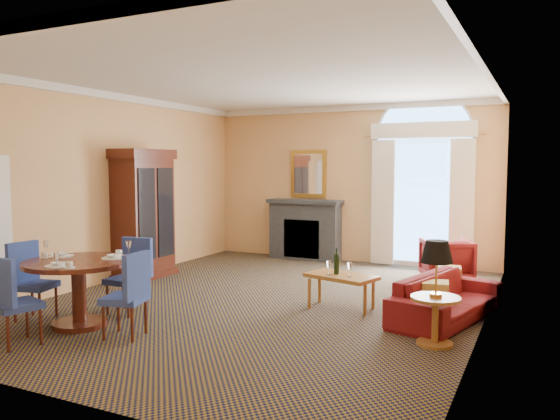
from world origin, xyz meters
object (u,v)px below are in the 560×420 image
at_px(armoire, 143,216).
at_px(coffee_table, 341,277).
at_px(dining_table, 79,278).
at_px(sofa, 447,298).
at_px(armchair, 446,260).
at_px(side_table, 436,279).

relative_size(armoire, coffee_table, 2.15).
bearing_deg(dining_table, sofa, 29.52).
bearing_deg(armchair, sofa, 74.70).
bearing_deg(coffee_table, sofa, 18.53).
xyz_separation_m(armchair, coffee_table, (-1.01, -2.50, 0.08)).
bearing_deg(coffee_table, side_table, -19.07).
relative_size(dining_table, sofa, 0.67).
bearing_deg(armchair, side_table, 72.71).
distance_m(armoire, armchair, 5.32).
height_order(armoire, side_table, armoire).
relative_size(armoire, dining_table, 1.72).
bearing_deg(dining_table, side_table, 16.48).
xyz_separation_m(sofa, armchair, (-0.39, 2.42, 0.08)).
xyz_separation_m(dining_table, side_table, (4.07, 1.20, 0.14)).
xyz_separation_m(armoire, armchair, (4.88, 2.00, -0.72)).
distance_m(armchair, side_table, 3.54).
distance_m(coffee_table, side_table, 1.78).
height_order(dining_table, sofa, dining_table).
bearing_deg(side_table, sofa, 92.67).
height_order(armchair, side_table, side_table).
bearing_deg(coffee_table, armchair, 83.18).
distance_m(dining_table, side_table, 4.25).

